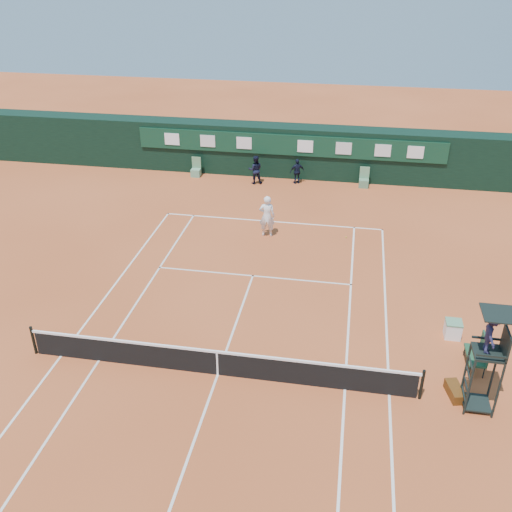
{
  "coord_description": "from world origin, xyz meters",
  "views": [
    {
      "loc": [
        3.74,
        -14.01,
        12.32
      ],
      "look_at": [
        0.21,
        6.0,
        1.2
      ],
      "focal_mm": 40.0,
      "sensor_mm": 36.0,
      "label": 1
    }
  ],
  "objects_px": {
    "player_bench": "(479,352)",
    "umpire_chair": "(491,341)",
    "tennis_net": "(217,362)",
    "cooler": "(453,329)",
    "player": "(267,216)"
  },
  "relations": [
    {
      "from": "player_bench",
      "to": "cooler",
      "type": "relative_size",
      "value": 1.86
    },
    {
      "from": "player_bench",
      "to": "player",
      "type": "distance_m",
      "value": 11.88
    },
    {
      "from": "player_bench",
      "to": "player",
      "type": "relative_size",
      "value": 0.58
    },
    {
      "from": "cooler",
      "to": "umpire_chair",
      "type": "bearing_deg",
      "value": -85.65
    },
    {
      "from": "cooler",
      "to": "player",
      "type": "relative_size",
      "value": 0.31
    },
    {
      "from": "umpire_chair",
      "to": "tennis_net",
      "type": "bearing_deg",
      "value": 179.55
    },
    {
      "from": "tennis_net",
      "to": "player",
      "type": "distance_m",
      "value": 10.29
    },
    {
      "from": "umpire_chair",
      "to": "player_bench",
      "type": "bearing_deg",
      "value": 80.11
    },
    {
      "from": "tennis_net",
      "to": "player_bench",
      "type": "height_order",
      "value": "same"
    },
    {
      "from": "player",
      "to": "umpire_chair",
      "type": "bearing_deg",
      "value": 124.54
    },
    {
      "from": "player_bench",
      "to": "umpire_chair",
      "type": "bearing_deg",
      "value": -99.89
    },
    {
      "from": "player",
      "to": "cooler",
      "type": "bearing_deg",
      "value": 135.42
    },
    {
      "from": "tennis_net",
      "to": "cooler",
      "type": "relative_size",
      "value": 20.0
    },
    {
      "from": "tennis_net",
      "to": "player_bench",
      "type": "bearing_deg",
      "value": 12.63
    },
    {
      "from": "tennis_net",
      "to": "cooler",
      "type": "bearing_deg",
      "value": 24.01
    }
  ]
}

